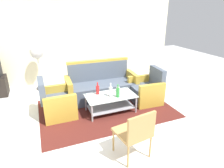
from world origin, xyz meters
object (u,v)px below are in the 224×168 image
at_px(armchair_right, 146,91).
at_px(bottle_green, 118,92).
at_px(pedestal_fan, 37,55).
at_px(bottle_red, 98,90).
at_px(bottle_clear, 111,91).
at_px(wicker_chair, 136,131).
at_px(armchair_left, 57,103).
at_px(coffee_table, 111,101).
at_px(cup, 118,89).
at_px(couch, 102,87).

height_order(armchair_right, bottle_green, armchair_right).
xyz_separation_m(armchair_right, pedestal_fan, (-2.43, 1.85, 0.73)).
height_order(armchair_right, bottle_red, armchair_right).
height_order(bottle_clear, bottle_red, bottle_clear).
distance_m(bottle_green, wicker_chair, 1.38).
height_order(armchair_left, coffee_table, armchair_left).
bearing_deg(coffee_table, cup, 30.81).
distance_m(cup, pedestal_fan, 2.55).
distance_m(couch, pedestal_fan, 2.03).
xyz_separation_m(coffee_table, cup, (0.25, 0.15, 0.19)).
relative_size(coffee_table, cup, 11.00).
bearing_deg(bottle_clear, coffee_table, 71.25).
height_order(bottle_clear, pedestal_fan, pedestal_fan).
distance_m(couch, bottle_clear, 0.85).
height_order(bottle_green, pedestal_fan, pedestal_fan).
bearing_deg(coffee_table, bottle_green, -48.80).
xyz_separation_m(bottle_red, wicker_chair, (0.07, -1.66, -0.02)).
relative_size(bottle_red, cup, 2.78).
xyz_separation_m(bottle_clear, bottle_green, (0.13, -0.08, -0.01)).
bearing_deg(bottle_clear, cup, 36.67).
relative_size(coffee_table, bottle_green, 3.77).
relative_size(couch, coffee_table, 1.66).
distance_m(armchair_left, wicker_chair, 2.03).
bearing_deg(armchair_right, bottle_green, 111.19).
distance_m(armchair_left, bottle_clear, 1.19).
distance_m(bottle_green, bottle_red, 0.47).
height_order(armchair_left, pedestal_fan, pedestal_fan).
bearing_deg(armchair_right, pedestal_fan, 55.87).
distance_m(bottle_red, wicker_chair, 1.66).
bearing_deg(wicker_chair, armchair_left, 109.92).
relative_size(coffee_table, wicker_chair, 1.31).
height_order(bottle_clear, cup, bottle_clear).
height_order(coffee_table, wicker_chair, wicker_chair).
bearing_deg(armchair_left, coffee_table, 75.21).
xyz_separation_m(bottle_green, bottle_red, (-0.36, 0.31, -0.01)).
distance_m(bottle_red, cup, 0.49).
distance_m(bottle_clear, wicker_chair, 1.44).
bearing_deg(bottle_red, armchair_left, 172.46).
distance_m(armchair_left, armchair_right, 2.17).
height_order(armchair_right, coffee_table, armchair_right).
distance_m(bottle_clear, bottle_green, 0.16).
bearing_deg(bottle_red, cup, -3.27).
distance_m(armchair_right, coffee_table, 1.04).
relative_size(bottle_clear, cup, 3.14).
height_order(couch, wicker_chair, couch).
relative_size(bottle_green, wicker_chair, 0.35).
bearing_deg(bottle_green, cup, 65.14).
relative_size(armchair_right, wicker_chair, 1.01).
height_order(armchair_left, wicker_chair, armchair_left).
bearing_deg(coffee_table, couch, 86.32).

